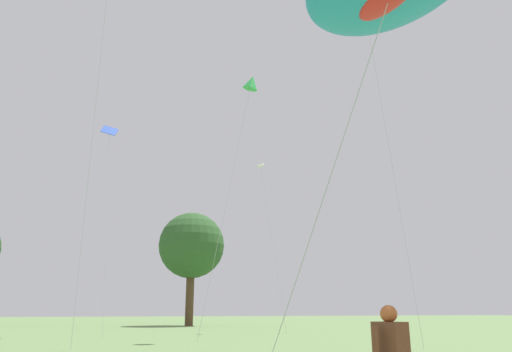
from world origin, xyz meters
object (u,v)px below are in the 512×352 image
small_kite_tiny_distant (251,83)px  small_kite_stunt_black (109,137)px  small_kite_diamond_red (261,168)px  tree_oak_left (192,246)px  small_kite_bird_shape (364,5)px

small_kite_tiny_distant → small_kite_stunt_black: size_ratio=1.10×
small_kite_diamond_red → tree_oak_left: (-1.16, 18.83, -4.34)m
small_kite_stunt_black → small_kite_bird_shape: (11.09, -17.09, 2.87)m
small_kite_tiny_distant → small_kite_bird_shape: size_ratio=0.95×
small_kite_bird_shape → small_kite_stunt_black: bearing=-62.1°
small_kite_tiny_distant → small_kite_bird_shape: small_kite_bird_shape is taller
small_kite_tiny_distant → small_kite_diamond_red: small_kite_tiny_distant is taller
tree_oak_left → small_kite_stunt_black: bearing=-119.8°
small_kite_tiny_distant → small_kite_stunt_black: bearing=-87.9°
small_kite_tiny_distant → tree_oak_left: 29.16m
small_kite_diamond_red → tree_oak_left: size_ratio=1.07×
small_kite_tiny_distant → small_kite_stunt_black: 11.79m
small_kite_tiny_distant → small_kite_bird_shape: 9.31m
small_kite_tiny_distant → tree_oak_left: bearing=-138.7°
small_kite_stunt_black → small_kite_bird_shape: small_kite_bird_shape is taller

